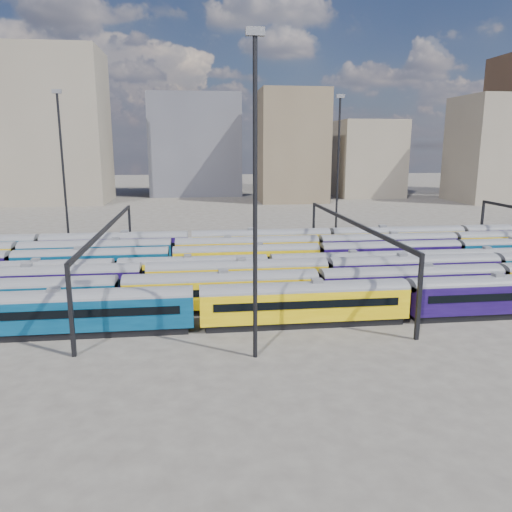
{
  "coord_description": "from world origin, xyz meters",
  "views": [
    {
      "loc": [
        -9.73,
        -60.48,
        17.2
      ],
      "look_at": [
        -1.79,
        3.2,
        3.0
      ],
      "focal_mm": 35.0,
      "sensor_mm": 36.0,
      "label": 1
    }
  ],
  "objects": [
    {
      "name": "rake_4",
      "position": [
        7.25,
        5.0,
        2.6
      ],
      "size": [
        120.7,
        2.94,
        4.95
      ],
      "color": "black",
      "rests_on": "ground"
    },
    {
      "name": "mast_3",
      "position": [
        15.0,
        24.0,
        13.97
      ],
      "size": [
        1.4,
        0.5,
        25.6
      ],
      "color": "black",
      "rests_on": "ground"
    },
    {
      "name": "mast_1",
      "position": [
        -30.0,
        22.0,
        13.97
      ],
      "size": [
        1.4,
        0.5,
        25.6
      ],
      "color": "black",
      "rests_on": "ground"
    },
    {
      "name": "rake_0",
      "position": [
        21.59,
        -15.0,
        2.69
      ],
      "size": [
        145.66,
        3.04,
        5.12
      ],
      "color": "black",
      "rests_on": "ground"
    },
    {
      "name": "gantry_2",
      "position": [
        10.0,
        0.0,
        6.79
      ],
      "size": [
        0.35,
        40.35,
        8.03
      ],
      "color": "black",
      "rests_on": "ground"
    },
    {
      "name": "ground",
      "position": [
        0.0,
        0.0,
        0.0
      ],
      "size": [
        500.0,
        500.0,
        0.0
      ],
      "primitive_type": "plane",
      "color": "#403B36",
      "rests_on": "ground"
    },
    {
      "name": "rake_5",
      "position": [
        -2.23,
        10.0,
        2.73
      ],
      "size": [
        147.79,
        3.09,
        5.2
      ],
      "color": "black",
      "rests_on": "ground"
    },
    {
      "name": "mast_2",
      "position": [
        -5.0,
        -22.0,
        13.97
      ],
      "size": [
        1.4,
        0.5,
        25.6
      ],
      "color": "black",
      "rests_on": "ground"
    },
    {
      "name": "rake_1",
      "position": [
        3.35,
        -10.0,
        2.69
      ],
      "size": [
        124.52,
        3.04,
        5.11
      ],
      "color": "black",
      "rests_on": "ground"
    },
    {
      "name": "rake_2",
      "position": [
        -15.57,
        -5.0,
        2.74
      ],
      "size": [
        126.8,
        3.09,
        5.21
      ],
      "color": "black",
      "rests_on": "ground"
    },
    {
      "name": "gantry_1",
      "position": [
        -20.0,
        0.0,
        6.79
      ],
      "size": [
        0.35,
        40.35,
        8.03
      ],
      "color": "black",
      "rests_on": "ground"
    },
    {
      "name": "rake_6",
      "position": [
        11.49,
        15.0,
        2.84
      ],
      "size": [
        131.47,
        3.2,
        5.41
      ],
      "color": "black",
      "rests_on": "ground"
    },
    {
      "name": "rake_3",
      "position": [
        -0.58,
        0.0,
        2.41
      ],
      "size": [
        112.21,
        2.74,
        4.6
      ],
      "color": "black",
      "rests_on": "ground"
    }
  ]
}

